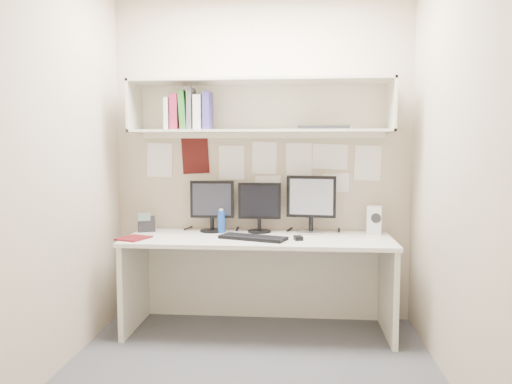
# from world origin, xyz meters

# --- Properties ---
(floor) EXTENTS (2.40, 2.00, 0.01)m
(floor) POSITION_xyz_m (0.00, 0.00, 0.00)
(floor) COLOR #45454A
(floor) RESTS_ON ground
(wall_back) EXTENTS (2.40, 0.02, 2.60)m
(wall_back) POSITION_xyz_m (0.00, 1.00, 1.30)
(wall_back) COLOR #B7A58C
(wall_back) RESTS_ON ground
(wall_front) EXTENTS (2.40, 0.02, 2.60)m
(wall_front) POSITION_xyz_m (0.00, -1.00, 1.30)
(wall_front) COLOR #B7A58C
(wall_front) RESTS_ON ground
(wall_left) EXTENTS (0.02, 2.00, 2.60)m
(wall_left) POSITION_xyz_m (-1.20, 0.00, 1.30)
(wall_left) COLOR #B7A58C
(wall_left) RESTS_ON ground
(wall_right) EXTENTS (0.02, 2.00, 2.60)m
(wall_right) POSITION_xyz_m (1.20, 0.00, 1.30)
(wall_right) COLOR #B7A58C
(wall_right) RESTS_ON ground
(desk) EXTENTS (2.00, 0.70, 0.73)m
(desk) POSITION_xyz_m (0.00, 0.65, 0.37)
(desk) COLOR silver
(desk) RESTS_ON floor
(overhead_hutch) EXTENTS (2.00, 0.38, 0.40)m
(overhead_hutch) POSITION_xyz_m (0.00, 0.86, 1.72)
(overhead_hutch) COLOR beige
(overhead_hutch) RESTS_ON wall_back
(pinned_papers) EXTENTS (1.92, 0.01, 0.48)m
(pinned_papers) POSITION_xyz_m (0.00, 0.99, 1.25)
(pinned_papers) COLOR white
(pinned_papers) RESTS_ON wall_back
(monitor_left) EXTENTS (0.35, 0.19, 0.41)m
(monitor_left) POSITION_xyz_m (-0.39, 0.87, 0.96)
(monitor_left) COLOR black
(monitor_left) RESTS_ON desk
(monitor_center) EXTENTS (0.34, 0.19, 0.40)m
(monitor_center) POSITION_xyz_m (-0.01, 0.87, 0.95)
(monitor_center) COLOR black
(monitor_center) RESTS_ON desk
(monitor_right) EXTENTS (0.39, 0.21, 0.45)m
(monitor_right) POSITION_xyz_m (0.40, 0.87, 0.98)
(monitor_right) COLOR #A5A5AA
(monitor_right) RESTS_ON desk
(keyboard) EXTENTS (0.52, 0.33, 0.02)m
(keyboard) POSITION_xyz_m (-0.03, 0.54, 0.74)
(keyboard) COLOR black
(keyboard) RESTS_ON desk
(mouse) EXTENTS (0.08, 0.10, 0.03)m
(mouse) POSITION_xyz_m (0.30, 0.54, 0.74)
(mouse) COLOR black
(mouse) RESTS_ON desk
(speaker) EXTENTS (0.14, 0.14, 0.22)m
(speaker) POSITION_xyz_m (0.90, 0.86, 0.84)
(speaker) COLOR silver
(speaker) RESTS_ON desk
(blue_bottle) EXTENTS (0.06, 0.06, 0.19)m
(blue_bottle) POSITION_xyz_m (-0.31, 0.81, 0.82)
(blue_bottle) COLOR #164098
(blue_bottle) RESTS_ON desk
(maroon_notebook) EXTENTS (0.25, 0.28, 0.01)m
(maroon_notebook) POSITION_xyz_m (-0.91, 0.48, 0.74)
(maroon_notebook) COLOR #5C0F14
(maroon_notebook) RESTS_ON desk
(desk_phone) EXTENTS (0.16, 0.15, 0.16)m
(desk_phone) POSITION_xyz_m (-0.92, 0.83, 0.79)
(desk_phone) COLOR black
(desk_phone) RESTS_ON desk
(book_stack) EXTENTS (0.35, 0.20, 0.32)m
(book_stack) POSITION_xyz_m (-0.55, 0.77, 1.68)
(book_stack) COLOR silver
(book_stack) RESTS_ON overhead_hutch
(hutch_tray) EXTENTS (0.40, 0.18, 0.03)m
(hutch_tray) POSITION_xyz_m (0.49, 0.77, 1.55)
(hutch_tray) COLOR black
(hutch_tray) RESTS_ON overhead_hutch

